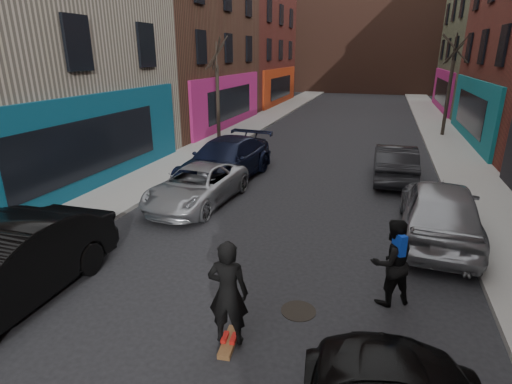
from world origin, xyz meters
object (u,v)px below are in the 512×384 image
Objects in this scene: pedestrian at (391,262)px; manhole at (298,311)px; tree_right_far at (451,77)px; parked_left_end at (225,160)px; skateboarder at (228,293)px; tree_left_far at (217,82)px; parked_right_far at (439,209)px; parked_left_mid at (0,270)px; parked_left_far at (197,186)px; parked_right_end at (395,163)px; skateboard at (229,342)px.

manhole is (-1.68, -0.87, -0.92)m from pedestrian.
tree_right_far is 19.66m from pedestrian.
skateboarder is (3.66, -9.09, 0.24)m from parked_left_end.
skateboarder reaches higher than manhole.
parked_right_far is at bearing -42.63° from tree_left_far.
parked_left_end is (1.03, 9.39, -0.03)m from parked_left_mid.
parked_left_mid is 6.65m from parked_left_far.
parked_left_end is 6.81m from parked_right_end.
skateboarder is at bearing -66.96° from tree_left_far.
parked_left_end is 7.05× the size of skateboard.
parked_right_end is (-3.00, -10.32, -2.80)m from tree_right_far.
parked_right_far is 2.72× the size of pedestrian.
tree_right_far is 20.98m from manhole.
parked_right_end is 2.40× the size of pedestrian.
tree_left_far is at bearing 112.00° from parked_left_far.
parked_right_end is 8.91m from pedestrian.
parked_left_mid reaches higher than skateboard.
parked_left_mid is 7.40× the size of manhole.
parked_right_far is at bearing 99.77° from parked_right_end.
skateboard is (-3.93, -5.76, -0.80)m from parked_right_far.
parked_right_far reaches higher than skateboard.
parked_right_end reaches higher than skateboard.
skateboarder is (-3.93, -5.76, 0.21)m from parked_right_far.
parked_left_far is at bearing 132.54° from manhole.
tree_right_far reaches higher than parked_right_far.
manhole is (4.63, -7.77, -0.81)m from parked_left_end.
parked_left_end is (-9.51, -12.32, -2.71)m from tree_right_far.
parked_right_far is 3.80m from pedestrian.
tree_left_far is 1.30× the size of parked_right_far.
parked_left_far is 0.93× the size of parked_right_far.
skateboarder reaches higher than parked_left_end.
skateboarder is (3.55, -6.24, 0.42)m from parked_left_far.
pedestrian is at bearing 27.31° from manhole.
skateboard is (3.66, -9.09, -0.77)m from parked_left_end.
parked_left_far is 7.21m from skateboard.
pedestrian reaches higher than parked_left_end.
parked_right_far is (7.48, -0.48, 0.21)m from parked_left_far.
skateboarder is at bearing -105.27° from tree_right_far.
skateboard is at bearing 73.91° from parked_right_end.
pedestrian is (2.65, 2.18, -0.13)m from skateboarder.
parked_left_end is at bearing 82.20° from parked_left_mid.
parked_right_far is 6.25× the size of skateboard.
pedestrian is 2.63× the size of manhole.
parked_right_end is (7.53, 11.40, -0.12)m from parked_left_mid.
skateboarder reaches higher than skateboard.
tree_left_far reaches higher than parked_left_end.
parked_left_far is at bearing 113.73° from skateboard.
pedestrian is at bearing -29.33° from parked_left_far.
tree_left_far reaches higher than parked_right_far.
skateboarder is (4.69, 0.30, 0.21)m from parked_left_mid.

